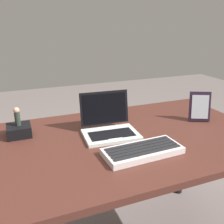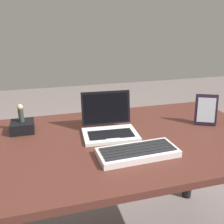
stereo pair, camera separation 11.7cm
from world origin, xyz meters
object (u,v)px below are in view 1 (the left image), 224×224
object	(u,v)px
figurine_stand	(19,131)
figurine	(17,116)
laptop_front	(109,126)
photo_frame	(200,107)
external_keyboard	(143,151)

from	to	relation	value
figurine_stand	figurine	world-z (taller)	figurine
laptop_front	photo_frame	xyz separation A→B (m)	(0.52, -0.02, 0.04)
laptop_front	external_keyboard	size ratio (longest dim) A/B	0.81
laptop_front	external_keyboard	bearing A→B (deg)	-76.56
photo_frame	figurine	distance (m)	0.93
external_keyboard	photo_frame	xyz separation A→B (m)	(0.46, 0.21, 0.07)
photo_frame	external_keyboard	bearing A→B (deg)	-155.13
laptop_front	figurine_stand	distance (m)	0.43
laptop_front	figurine_stand	world-z (taller)	laptop_front
external_keyboard	photo_frame	world-z (taller)	photo_frame
laptop_front	figurine	world-z (taller)	laptop_front
photo_frame	figurine_stand	bearing A→B (deg)	170.11
laptop_front	figurine	size ratio (longest dim) A/B	2.98
photo_frame	figurine_stand	world-z (taller)	photo_frame
laptop_front	photo_frame	distance (m)	0.52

